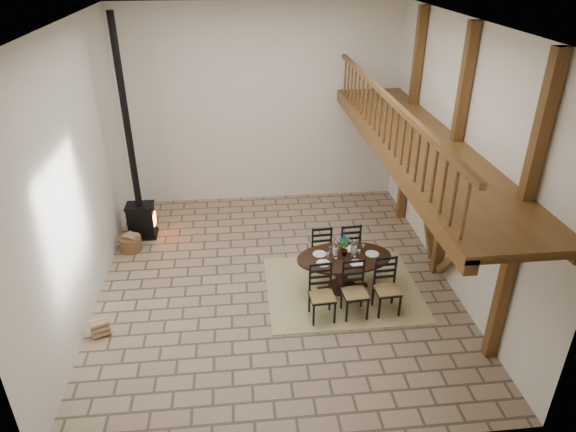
{
  "coord_description": "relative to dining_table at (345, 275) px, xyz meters",
  "views": [
    {
      "loc": [
        -0.67,
        -8.66,
        6.1
      ],
      "look_at": [
        0.29,
        0.4,
        1.28
      ],
      "focal_mm": 32.0,
      "sensor_mm": 36.0,
      "label": 1
    }
  ],
  "objects": [
    {
      "name": "rug",
      "position": [
        -0.01,
        0.11,
        -0.41
      ],
      "size": [
        3.0,
        2.5,
        0.02
      ],
      "primitive_type": "cube",
      "color": "tan",
      "rests_on": "ground"
    },
    {
      "name": "room_shell",
      "position": [
        -0.12,
        0.54,
        2.6
      ],
      "size": [
        7.02,
        8.02,
        5.01
      ],
      "color": "silver",
      "rests_on": "ground"
    },
    {
      "name": "ground",
      "position": [
        -1.31,
        0.54,
        -0.42
      ],
      "size": [
        8.0,
        8.0,
        0.0
      ],
      "primitive_type": "plane",
      "color": "gray",
      "rests_on": "ground"
    },
    {
      "name": "log_stack",
      "position": [
        -4.52,
        -0.78,
        -0.26
      ],
      "size": [
        0.37,
        0.32,
        0.32
      ],
      "rotation": [
        0.0,
        0.0,
        0.39
      ],
      "color": "tan",
      "rests_on": "ground"
    },
    {
      "name": "wood_stove",
      "position": [
        -4.26,
        2.7,
        0.71
      ],
      "size": [
        0.64,
        0.49,
        5.0
      ],
      "rotation": [
        0.0,
        0.0,
        0.0
      ],
      "color": "black",
      "rests_on": "ground"
    },
    {
      "name": "dining_table",
      "position": [
        0.0,
        0.0,
        0.0
      ],
      "size": [
        1.92,
        2.14,
        1.19
      ],
      "rotation": [
        0.0,
        0.0,
        0.06
      ],
      "color": "black",
      "rests_on": "ground"
    },
    {
      "name": "log_basket",
      "position": [
        -4.45,
        2.09,
        -0.24
      ],
      "size": [
        0.49,
        0.49,
        0.41
      ],
      "rotation": [
        0.0,
        0.0,
        -0.03
      ],
      "color": "brown",
      "rests_on": "ground"
    }
  ]
}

